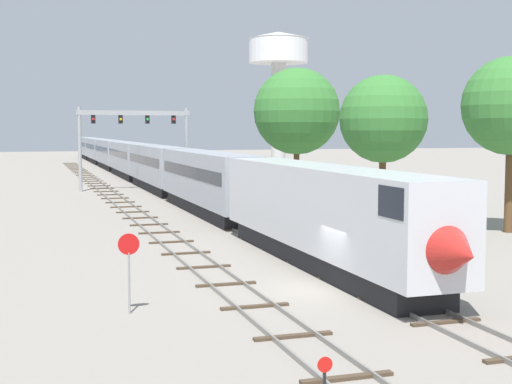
% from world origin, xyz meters
% --- Properties ---
extents(ground_plane, '(400.00, 400.00, 0.00)m').
position_xyz_m(ground_plane, '(0.00, 0.00, 0.00)').
color(ground_plane, gray).
extents(track_main, '(2.60, 200.00, 0.16)m').
position_xyz_m(track_main, '(2.00, 60.00, 0.07)').
color(track_main, slate).
rests_on(track_main, ground).
extents(track_near, '(2.60, 160.00, 0.16)m').
position_xyz_m(track_near, '(-3.50, 40.00, 0.07)').
color(track_near, slate).
rests_on(track_near, ground).
extents(passenger_train, '(3.04, 160.38, 4.80)m').
position_xyz_m(passenger_train, '(2.00, 74.08, 2.61)').
color(passenger_train, silver).
rests_on(passenger_train, ground).
extents(signal_gantry, '(12.10, 0.49, 8.94)m').
position_xyz_m(signal_gantry, '(-0.25, 51.40, 6.49)').
color(signal_gantry, '#999BA0').
rests_on(signal_gantry, ground).
extents(water_tower, '(10.97, 10.97, 24.26)m').
position_xyz_m(water_tower, '(32.73, 98.29, 19.52)').
color(water_tower, beige).
rests_on(water_tower, ground).
extents(stop_sign, '(0.76, 0.08, 2.88)m').
position_xyz_m(stop_sign, '(-8.00, -1.47, 1.87)').
color(stop_sign, gray).
rests_on(stop_sign, ground).
extents(trackside_tree_left, '(7.02, 7.02, 10.90)m').
position_xyz_m(trackside_tree_left, '(15.81, 25.08, 7.37)').
color(trackside_tree_left, brown).
rests_on(trackside_tree_left, ground).
extents(trackside_tree_mid, '(6.24, 6.24, 11.15)m').
position_xyz_m(trackside_tree_mid, '(17.78, 11.71, 7.99)').
color(trackside_tree_mid, brown).
rests_on(trackside_tree_mid, ground).
extents(trackside_tree_right, '(8.36, 8.36, 12.49)m').
position_xyz_m(trackside_tree_right, '(13.60, 38.62, 8.29)').
color(trackside_tree_right, brown).
rests_on(trackside_tree_right, ground).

